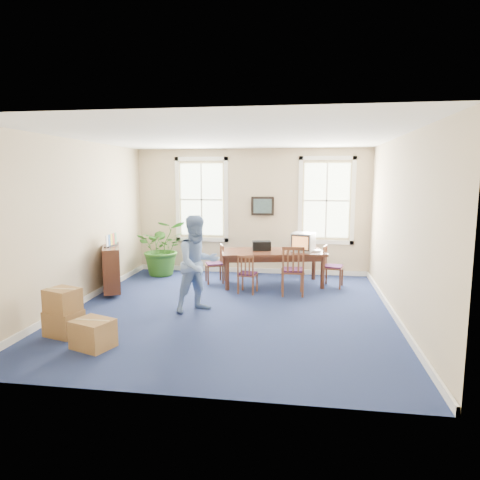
# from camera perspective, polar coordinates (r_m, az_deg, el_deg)

# --- Properties ---
(floor) EXTENTS (6.50, 6.50, 0.00)m
(floor) POSITION_cam_1_polar(r_m,az_deg,el_deg) (8.19, -1.32, -9.29)
(floor) COLOR navy
(floor) RESTS_ON ground
(ceiling) EXTENTS (6.50, 6.50, 0.00)m
(ceiling) POSITION_cam_1_polar(r_m,az_deg,el_deg) (7.83, -1.41, 13.62)
(ceiling) COLOR white
(ceiling) RESTS_ON ground
(wall_back) EXTENTS (6.50, 0.00, 6.50)m
(wall_back) POSITION_cam_1_polar(r_m,az_deg,el_deg) (11.05, 1.50, 3.81)
(wall_back) COLOR #C9B38D
(wall_back) RESTS_ON ground
(wall_front) EXTENTS (6.50, 0.00, 6.50)m
(wall_front) POSITION_cam_1_polar(r_m,az_deg,el_deg) (4.71, -8.08, -2.57)
(wall_front) COLOR #C9B38D
(wall_front) RESTS_ON ground
(wall_left) EXTENTS (0.00, 6.50, 6.50)m
(wall_left) POSITION_cam_1_polar(r_m,az_deg,el_deg) (8.86, -20.86, 2.11)
(wall_left) COLOR #C9B38D
(wall_left) RESTS_ON ground
(wall_right) EXTENTS (0.00, 6.50, 6.50)m
(wall_right) POSITION_cam_1_polar(r_m,az_deg,el_deg) (7.92, 20.58, 1.42)
(wall_right) COLOR #C9B38D
(wall_right) RESTS_ON ground
(baseboard_back) EXTENTS (6.00, 0.04, 0.12)m
(baseboard_back) POSITION_cam_1_polar(r_m,az_deg,el_deg) (11.25, 1.45, -4.05)
(baseboard_back) COLOR white
(baseboard_back) RESTS_ON ground
(baseboard_left) EXTENTS (0.04, 6.50, 0.12)m
(baseboard_left) POSITION_cam_1_polar(r_m,az_deg,el_deg) (9.13, -20.19, -7.54)
(baseboard_left) COLOR white
(baseboard_left) RESTS_ON ground
(baseboard_right) EXTENTS (0.04, 6.50, 0.12)m
(baseboard_right) POSITION_cam_1_polar(r_m,az_deg,el_deg) (8.23, 19.81, -9.27)
(baseboard_right) COLOR white
(baseboard_right) RESTS_ON ground
(window_left) EXTENTS (1.40, 0.12, 2.20)m
(window_left) POSITION_cam_1_polar(r_m,az_deg,el_deg) (11.24, -5.13, 5.39)
(window_left) COLOR white
(window_left) RESTS_ON ground
(window_right) EXTENTS (1.40, 0.12, 2.20)m
(window_right) POSITION_cam_1_polar(r_m,az_deg,el_deg) (10.95, 11.46, 5.17)
(window_right) COLOR white
(window_right) RESTS_ON ground
(wall_picture) EXTENTS (0.58, 0.06, 0.48)m
(wall_picture) POSITION_cam_1_polar(r_m,az_deg,el_deg) (10.96, 3.03, 4.54)
(wall_picture) COLOR black
(wall_picture) RESTS_ON ground
(conference_table) EXTENTS (2.51, 1.52, 0.80)m
(conference_table) POSITION_cam_1_polar(r_m,az_deg,el_deg) (9.97, 4.36, -3.70)
(conference_table) COLOR #4A2517
(conference_table) RESTS_ON ground
(crt_tv) EXTENTS (0.60, 0.63, 0.43)m
(crt_tv) POSITION_cam_1_polar(r_m,az_deg,el_deg) (9.89, 8.43, -0.27)
(crt_tv) COLOR #B7B7BC
(crt_tv) RESTS_ON conference_table
(game_console) EXTENTS (0.18, 0.22, 0.05)m
(game_console) POSITION_cam_1_polar(r_m,az_deg,el_deg) (9.88, 10.25, -1.43)
(game_console) COLOR white
(game_console) RESTS_ON conference_table
(equipment_bag) EXTENTS (0.46, 0.35, 0.21)m
(equipment_bag) POSITION_cam_1_polar(r_m,az_deg,el_deg) (9.95, 2.89, -0.76)
(equipment_bag) COLOR black
(equipment_bag) RESTS_ON conference_table
(chair_near_left) EXTENTS (0.44, 0.44, 0.85)m
(chair_near_left) POSITION_cam_1_polar(r_m,az_deg,el_deg) (9.24, 1.04, -4.50)
(chair_near_left) COLOR brown
(chair_near_left) RESTS_ON ground
(chair_near_right) EXTENTS (0.51, 0.51, 1.07)m
(chair_near_right) POSITION_cam_1_polar(r_m,az_deg,el_deg) (9.14, 7.02, -3.99)
(chair_near_right) COLOR brown
(chair_near_right) RESTS_ON ground
(chair_end_left) EXTENTS (0.52, 0.52, 0.90)m
(chair_end_left) POSITION_cam_1_polar(r_m,az_deg,el_deg) (10.15, -3.46, -3.18)
(chair_end_left) COLOR brown
(chair_end_left) RESTS_ON ground
(chair_end_right) EXTENTS (0.50, 0.50, 0.94)m
(chair_end_right) POSITION_cam_1_polar(r_m,az_deg,el_deg) (9.96, 12.35, -3.47)
(chair_end_right) COLOR brown
(chair_end_right) RESTS_ON ground
(man) EXTENTS (1.11, 1.10, 1.80)m
(man) POSITION_cam_1_polar(r_m,az_deg,el_deg) (7.95, -5.65, -3.18)
(man) COLOR #7190C6
(man) RESTS_ON ground
(credenza) EXTENTS (0.81, 1.23, 0.94)m
(credenza) POSITION_cam_1_polar(r_m,az_deg,el_deg) (9.69, -16.72, -3.98)
(credenza) COLOR #4A2517
(credenza) RESTS_ON ground
(brochure_rack) EXTENTS (0.34, 0.62, 0.28)m
(brochure_rack) POSITION_cam_1_polar(r_m,az_deg,el_deg) (9.57, -16.78, -0.42)
(brochure_rack) COLOR #99999E
(brochure_rack) RESTS_ON credenza
(potted_plant) EXTENTS (1.59, 1.49, 1.41)m
(potted_plant) POSITION_cam_1_polar(r_m,az_deg,el_deg) (11.03, -10.25, -1.01)
(potted_plant) COLOR #265818
(potted_plant) RESTS_ON ground
(cardboard_boxes) EXTENTS (1.74, 1.74, 0.80)m
(cardboard_boxes) POSITION_cam_1_polar(r_m,az_deg,el_deg) (7.36, -20.76, -8.66)
(cardboard_boxes) COLOR #A1713F
(cardboard_boxes) RESTS_ON ground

